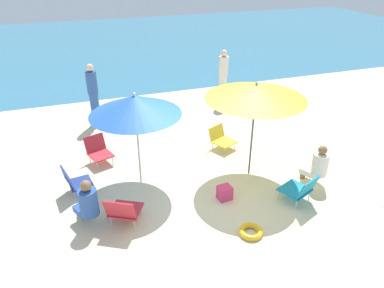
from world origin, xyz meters
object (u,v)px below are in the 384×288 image
object	(u,v)px
beach_chair_c	(301,189)
person_d	(318,165)
beach_chair_d	(123,210)
person_a	(223,77)
beach_bag	(225,193)
person_b	(87,202)
beach_chair_e	(75,181)
umbrella_yellow	(256,92)
umbrella_blue	(135,105)
swim_ring	(251,231)
beach_chair_a	(98,150)
beach_chair_b	(221,138)
person_c	(93,94)

from	to	relation	value
beach_chair_c	person_d	bearing A→B (deg)	-79.53
beach_chair_d	person_a	distance (m)	6.44
beach_chair_d	person_a	size ratio (longest dim) A/B	0.46
person_a	beach_bag	xyz separation A→B (m)	(-2.02, -4.85, -0.74)
beach_chair_d	person_b	xyz separation A→B (m)	(-0.59, 0.19, 0.18)
beach_chair_e	umbrella_yellow	bearing A→B (deg)	-16.12
beach_bag	person_b	bearing A→B (deg)	178.07
umbrella_blue	swim_ring	size ratio (longest dim) A/B	4.70
umbrella_blue	beach_chair_a	xyz separation A→B (m)	(-0.77, 1.15, -1.49)
umbrella_yellow	beach_chair_a	distance (m)	3.90
beach_chair_c	person_d	xyz separation A→B (m)	(0.71, 0.46, 0.14)
beach_chair_e	swim_ring	world-z (taller)	beach_chair_e
beach_chair_c	person_a	world-z (taller)	person_a
person_d	beach_chair_a	bearing A→B (deg)	35.63
person_b	beach_bag	bearing A→B (deg)	-116.36
beach_chair_a	beach_chair_e	size ratio (longest dim) A/B	1.18
beach_chair_e	umbrella_blue	bearing A→B (deg)	-9.02
beach_chair_b	person_b	xyz separation A→B (m)	(-3.42, -1.94, 0.23)
umbrella_blue	beach_chair_d	bearing A→B (deg)	-114.37
beach_chair_a	person_c	xyz separation A→B (m)	(0.17, 2.19, 0.59)
beach_chair_b	beach_chair_d	distance (m)	3.54
person_b	beach_chair_e	bearing A→B (deg)	-14.21
person_b	person_c	size ratio (longest dim) A/B	0.56
beach_chair_d	beach_bag	bearing A→B (deg)	-58.07
beach_chair_a	beach_chair_d	xyz separation A→B (m)	(0.19, -2.42, 0.01)
beach_chair_b	person_b	size ratio (longest dim) A/B	0.75
beach_chair_d	beach_chair_b	bearing A→B (deg)	-24.00
beach_chair_b	person_a	world-z (taller)	person_a
person_a	swim_ring	distance (m)	6.33
beach_chair_b	umbrella_blue	bearing A→B (deg)	-94.61
umbrella_yellow	beach_chair_e	size ratio (longest dim) A/B	3.50
person_c	swim_ring	world-z (taller)	person_c
umbrella_yellow	person_d	world-z (taller)	umbrella_yellow
beach_chair_c	beach_chair_e	xyz separation A→B (m)	(-4.21, 1.76, -0.02)
umbrella_blue	beach_chair_e	distance (m)	2.02
person_a	person_c	xyz separation A→B (m)	(-4.09, -0.34, 0.02)
beach_chair_d	person_c	size ratio (longest dim) A/B	0.46
person_b	person_c	bearing A→B (deg)	-31.78
umbrella_blue	beach_chair_c	world-z (taller)	umbrella_blue
umbrella_blue	beach_chair_e	xyz separation A→B (m)	(-1.36, 0.00, -1.49)
person_b	beach_bag	size ratio (longest dim) A/B	3.39
person_a	person_c	world-z (taller)	person_c
beach_chair_a	person_b	distance (m)	2.27
umbrella_blue	swim_ring	xyz separation A→B (m)	(1.51, -2.27, -1.75)
umbrella_yellow	person_b	xyz separation A→B (m)	(-3.55, -0.61, -1.45)
swim_ring	beach_chair_c	bearing A→B (deg)	21.11
umbrella_yellow	swim_ring	bearing A→B (deg)	-115.84
umbrella_blue	beach_chair_d	distance (m)	2.04
beach_chair_b	beach_chair_c	xyz separation A→B (m)	(0.59, -2.61, 0.06)
beach_chair_c	person_c	bearing A→B (deg)	11.18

